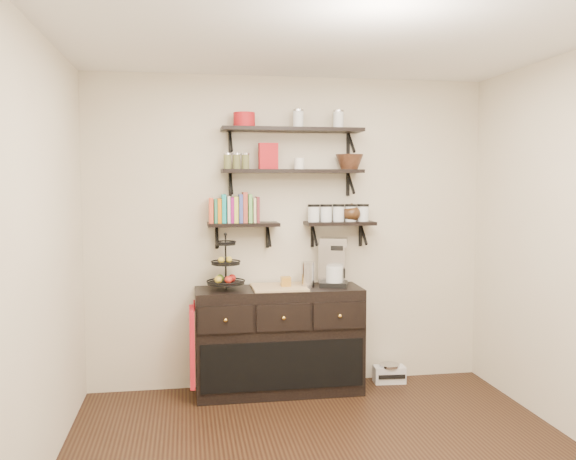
# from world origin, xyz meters

# --- Properties ---
(ceiling) EXTENTS (3.50, 3.50, 0.02)m
(ceiling) POSITION_xyz_m (0.00, 0.00, 2.70)
(ceiling) COLOR white
(ceiling) RESTS_ON back_wall
(back_wall) EXTENTS (3.50, 0.02, 2.70)m
(back_wall) POSITION_xyz_m (0.00, 1.75, 1.35)
(back_wall) COLOR beige
(back_wall) RESTS_ON ground
(left_wall) EXTENTS (0.02, 3.50, 2.70)m
(left_wall) POSITION_xyz_m (-1.75, 0.00, 1.35)
(left_wall) COLOR beige
(left_wall) RESTS_ON ground
(shelf_top) EXTENTS (1.20, 0.27, 0.23)m
(shelf_top) POSITION_xyz_m (0.00, 1.62, 2.23)
(shelf_top) COLOR black
(shelf_top) RESTS_ON back_wall
(shelf_mid) EXTENTS (1.20, 0.27, 0.23)m
(shelf_mid) POSITION_xyz_m (0.00, 1.62, 1.88)
(shelf_mid) COLOR black
(shelf_mid) RESTS_ON back_wall
(shelf_low_left) EXTENTS (0.60, 0.25, 0.23)m
(shelf_low_left) POSITION_xyz_m (-0.42, 1.63, 1.43)
(shelf_low_left) COLOR black
(shelf_low_left) RESTS_ON back_wall
(shelf_low_right) EXTENTS (0.60, 0.25, 0.23)m
(shelf_low_right) POSITION_xyz_m (0.42, 1.63, 1.43)
(shelf_low_right) COLOR black
(shelf_low_right) RESTS_ON back_wall
(cookbooks) EXTENTS (0.43, 0.15, 0.26)m
(cookbooks) POSITION_xyz_m (-0.47, 1.63, 1.57)
(cookbooks) COLOR #D94F2D
(cookbooks) RESTS_ON shelf_low_left
(glass_canisters) EXTENTS (0.54, 0.10, 0.13)m
(glass_canisters) POSITION_xyz_m (0.41, 1.63, 1.51)
(glass_canisters) COLOR silver
(glass_canisters) RESTS_ON shelf_low_right
(sideboard) EXTENTS (1.40, 0.50, 0.92)m
(sideboard) POSITION_xyz_m (-0.13, 1.51, 0.45)
(sideboard) COLOR black
(sideboard) RESTS_ON floor
(fruit_stand) EXTENTS (0.31, 0.31, 0.45)m
(fruit_stand) POSITION_xyz_m (-0.58, 1.52, 1.06)
(fruit_stand) COLOR black
(fruit_stand) RESTS_ON sideboard
(candle) EXTENTS (0.08, 0.08, 0.08)m
(candle) POSITION_xyz_m (-0.07, 1.51, 0.96)
(candle) COLOR #A06E24
(candle) RESTS_ON sideboard
(coffee_maker) EXTENTS (0.28, 0.28, 0.42)m
(coffee_maker) POSITION_xyz_m (0.34, 1.54, 1.10)
(coffee_maker) COLOR black
(coffee_maker) RESTS_ON sideboard
(thermal_carafe) EXTENTS (0.11, 0.11, 0.22)m
(thermal_carafe) POSITION_xyz_m (0.11, 1.49, 1.01)
(thermal_carafe) COLOR silver
(thermal_carafe) RESTS_ON sideboard
(apron) EXTENTS (0.04, 0.27, 0.64)m
(apron) POSITION_xyz_m (-0.86, 1.41, 0.46)
(apron) COLOR maroon
(apron) RESTS_ON sideboard
(radio) EXTENTS (0.29, 0.20, 0.17)m
(radio) POSITION_xyz_m (0.88, 1.60, 0.08)
(radio) COLOR silver
(radio) RESTS_ON floor
(recipe_box) EXTENTS (0.16, 0.07, 0.22)m
(recipe_box) POSITION_xyz_m (-0.21, 1.61, 2.01)
(recipe_box) COLOR #A71319
(recipe_box) RESTS_ON shelf_mid
(walnut_bowl) EXTENTS (0.24, 0.24, 0.13)m
(walnut_bowl) POSITION_xyz_m (0.50, 1.61, 1.96)
(walnut_bowl) COLOR black
(walnut_bowl) RESTS_ON shelf_mid
(ramekins) EXTENTS (0.09, 0.09, 0.10)m
(ramekins) POSITION_xyz_m (0.06, 1.61, 1.95)
(ramekins) COLOR white
(ramekins) RESTS_ON shelf_mid
(teapot) EXTENTS (0.24, 0.20, 0.16)m
(teapot) POSITION_xyz_m (0.53, 1.63, 1.53)
(teapot) COLOR #382110
(teapot) RESTS_ON shelf_low_right
(red_pot) EXTENTS (0.18, 0.18, 0.12)m
(red_pot) POSITION_xyz_m (-0.41, 1.61, 2.31)
(red_pot) COLOR #A71319
(red_pot) RESTS_ON shelf_top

